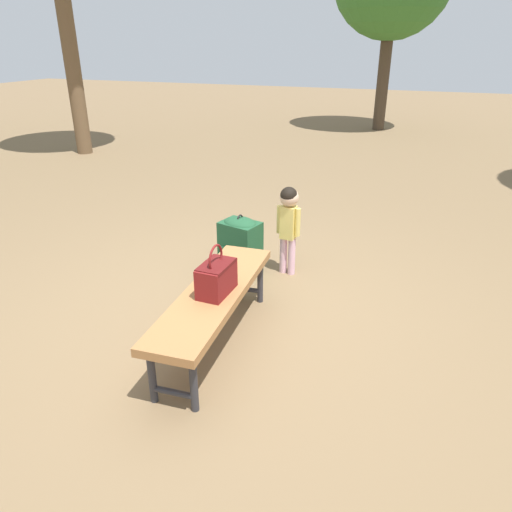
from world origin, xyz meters
TOP-DOWN VIEW (x-y plane):
  - ground_plane at (0.00, 0.00)m, footprint 40.00×40.00m
  - park_bench at (-0.42, -0.09)m, footprint 1.62×0.50m
  - handbag at (-0.44, -0.12)m, footprint 0.32×0.19m
  - child_standing at (0.91, -0.23)m, footprint 0.18×0.23m
  - backpack_large at (0.75, 0.19)m, footprint 0.37×0.41m

SIDE VIEW (x-z plane):
  - ground_plane at x=0.00m, z-range 0.00..0.00m
  - backpack_large at x=0.75m, z-range 0.00..0.60m
  - park_bench at x=-0.42m, z-range 0.17..0.62m
  - handbag at x=-0.44m, z-range 0.39..0.76m
  - child_standing at x=0.91m, z-range 0.14..1.01m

